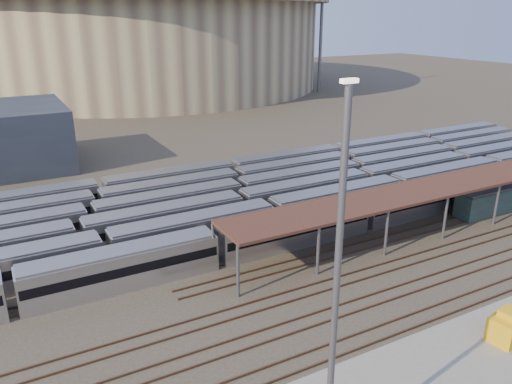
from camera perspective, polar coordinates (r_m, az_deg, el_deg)
The scene contains 10 objects.
ground at distance 48.39m, azimuth 7.31°, elevation -10.11°, with size 420.00×420.00×0.00m, color #383026.
subway_trains at distance 62.34m, azimuth -1.89°, elevation -1.07°, with size 123.97×23.90×3.60m.
inspection_shed at distance 63.25m, azimuth 21.85°, elevation 0.84°, with size 60.30×6.00×5.30m.
empty_tracks at distance 45.00m, azimuth 11.08°, elevation -12.71°, with size 170.00×9.62×0.18m.
stadium at distance 180.95m, azimuth -12.80°, elevation 16.96°, with size 124.00×124.00×32.50m.
floodlight_2 at distance 164.11m, azimuth 7.47°, elevation 18.48°, with size 4.00×1.00×38.40m.
floodlight_3 at distance 194.34m, azimuth -25.05°, elevation 17.07°, with size 4.00×1.00×38.40m.
teal_boxcar at distance 70.80m, azimuth 25.97°, elevation -0.76°, with size 13.30×2.57×3.10m, color #1F4D4D.
yard_light_pole at distance 25.47m, azimuth 9.13°, elevation -11.50°, with size 0.81×0.36×21.19m.
yellow_equipment at distance 44.23m, azimuth 26.88°, elevation -13.63°, with size 3.22×2.01×2.01m, color gold.
Camera 1 is at (-25.06, -33.73, 24.00)m, focal length 35.00 mm.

